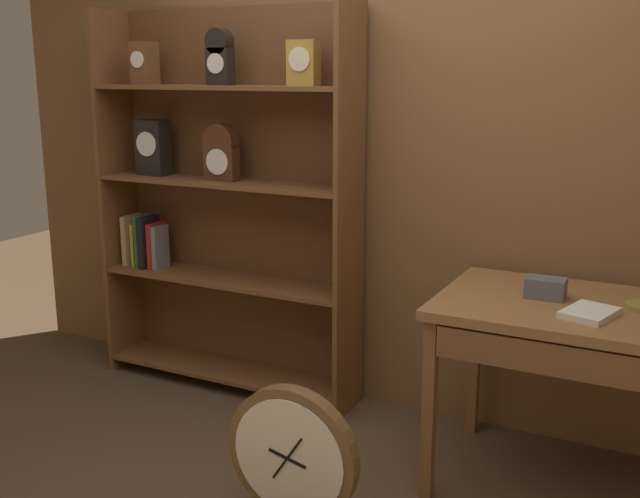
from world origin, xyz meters
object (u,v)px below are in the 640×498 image
Objects in this scene: open_repair_manual at (590,313)px; round_clock_large at (292,458)px; bookshelf at (221,201)px; workbench at (584,330)px; toolbox_small at (546,288)px.

open_repair_manual is 0.39× the size of round_clock_large.
bookshelf is 3.53× the size of round_clock_large.
workbench is at bearing 120.39° from open_repair_manual.
toolbox_small is (1.75, -0.25, -0.18)m from bookshelf.
bookshelf is 1.77× the size of workbench.
workbench is at bearing 39.50° from round_clock_large.
open_repair_manual is at bearing 34.35° from round_clock_large.
workbench is (1.91, -0.30, -0.32)m from bookshelf.
bookshelf reaches higher than round_clock_large.
toolbox_small is at bearing 162.09° from workbench.
toolbox_small is at bearing 47.28° from round_clock_large.
workbench is 0.15m from open_repair_manual.
bookshelf is 1.96m from workbench.
open_repair_manual is (0.03, -0.11, 0.11)m from workbench.
workbench is at bearing -17.91° from toolbox_small.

